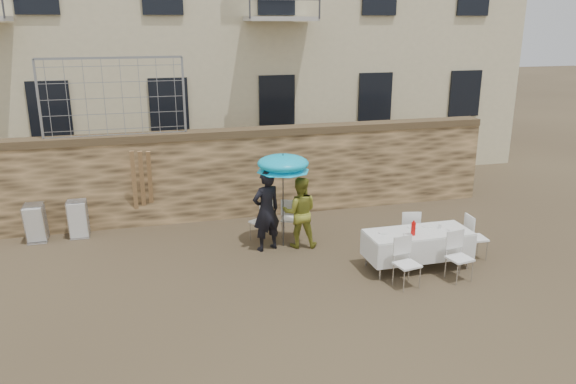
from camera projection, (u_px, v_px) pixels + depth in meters
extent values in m
plane|color=brown|center=(298.00, 305.00, 9.90)|extent=(80.00, 80.00, 0.00)
cube|color=olive|center=(244.00, 173.00, 14.19)|extent=(13.00, 0.50, 2.20)
imported|color=black|center=(266.00, 211.00, 12.04)|extent=(0.75, 0.61, 1.79)
imported|color=gold|center=(300.00, 212.00, 12.25)|extent=(0.89, 0.77, 1.58)
cylinder|color=#3F3F44|center=(283.00, 209.00, 12.24)|extent=(0.03, 0.03, 1.72)
cone|color=#09B1DD|center=(283.00, 166.00, 11.95)|extent=(1.16, 1.16, 0.22)
cube|color=silver|center=(418.00, 233.00, 11.19)|extent=(2.10, 0.85, 0.05)
cylinder|color=silver|center=(381.00, 262.00, 10.74)|extent=(0.04, 0.04, 0.74)
cylinder|color=silver|center=(468.00, 252.00, 11.22)|extent=(0.04, 0.04, 0.74)
cylinder|color=silver|center=(367.00, 249.00, 11.38)|extent=(0.04, 0.04, 0.74)
cylinder|color=silver|center=(450.00, 239.00, 11.85)|extent=(0.04, 0.04, 0.74)
cylinder|color=red|center=(413.00, 229.00, 10.95)|extent=(0.09, 0.09, 0.26)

